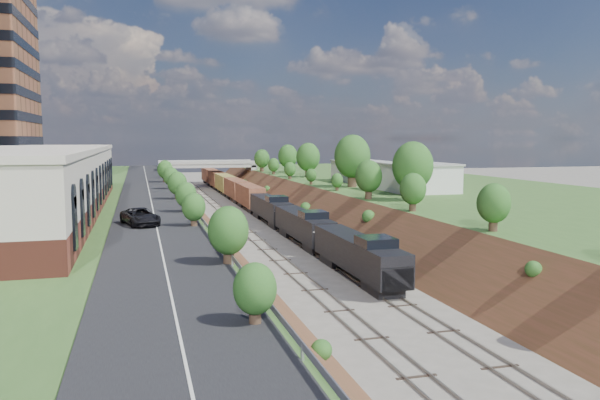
% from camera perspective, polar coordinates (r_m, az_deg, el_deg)
% --- Properties ---
extents(ground, '(400.00, 400.00, 0.00)m').
position_cam_1_polar(ground, '(35.45, 14.82, -15.62)').
color(ground, '#6B665B').
rests_on(ground, ground).
extents(platform_left, '(44.00, 180.00, 5.00)m').
position_cam_1_polar(platform_left, '(90.41, -25.60, -1.22)').
color(platform_left, '#395F27').
rests_on(platform_left, ground).
extents(platform_right, '(44.00, 180.00, 5.00)m').
position_cam_1_polar(platform_right, '(102.00, 13.93, -0.05)').
color(platform_right, '#395F27').
rests_on(platform_right, ground).
extents(embankment_left, '(10.00, 180.00, 10.00)m').
position_cam_1_polar(embankment_left, '(89.49, -11.52, -2.44)').
color(embankment_left, brown).
rests_on(embankment_left, ground).
extents(embankment_right, '(10.00, 180.00, 10.00)m').
position_cam_1_polar(embankment_right, '(93.55, 2.05, -1.96)').
color(embankment_right, brown).
rests_on(embankment_right, ground).
extents(rail_left_track, '(1.58, 180.00, 0.18)m').
position_cam_1_polar(rail_left_track, '(90.42, -6.20, -2.21)').
color(rail_left_track, gray).
rests_on(rail_left_track, ground).
extents(rail_right_track, '(1.58, 180.00, 0.18)m').
position_cam_1_polar(rail_right_track, '(91.38, -2.98, -2.09)').
color(rail_right_track, gray).
rests_on(rail_right_track, ground).
extents(road, '(8.00, 180.00, 0.10)m').
position_cam_1_polar(road, '(88.71, -14.49, 0.71)').
color(road, black).
rests_on(road, platform_left).
extents(guardrail, '(0.10, 171.00, 0.70)m').
position_cam_1_polar(guardrail, '(88.63, -11.84, 1.09)').
color(guardrail, '#99999E').
rests_on(guardrail, platform_left).
extents(commercial_building, '(14.30, 62.30, 7.00)m').
position_cam_1_polar(commercial_building, '(67.42, -24.91, 1.67)').
color(commercial_building, brown).
rests_on(commercial_building, platform_left).
extents(overpass, '(24.50, 8.30, 7.40)m').
position_cam_1_polar(overpass, '(151.51, -9.04, 2.89)').
color(overpass, gray).
rests_on(overpass, ground).
extents(white_building_near, '(9.00, 12.00, 4.00)m').
position_cam_1_polar(white_building_near, '(90.13, 11.22, 2.11)').
color(white_building_near, silver).
rests_on(white_building_near, platform_right).
extents(white_building_far, '(8.00, 10.00, 3.60)m').
position_cam_1_polar(white_building_far, '(110.02, 5.84, 2.77)').
color(white_building_far, silver).
rests_on(white_building_far, platform_right).
extents(tree_right_large, '(5.25, 5.25, 7.61)m').
position_cam_1_polar(tree_right_large, '(76.38, 10.93, 3.22)').
color(tree_right_large, '#473323').
rests_on(tree_right_large, platform_right).
extents(tree_left_crest, '(2.45, 2.45, 3.55)m').
position_cam_1_polar(tree_left_crest, '(48.98, -9.37, -1.00)').
color(tree_left_crest, '#473323').
rests_on(tree_left_crest, platform_left).
extents(freight_train, '(2.96, 135.26, 4.55)m').
position_cam_1_polar(freight_train, '(113.81, -5.52, 0.73)').
color(freight_train, black).
rests_on(freight_train, ground).
extents(suv, '(3.94, 6.03, 1.54)m').
position_cam_1_polar(suv, '(55.20, -15.31, -1.57)').
color(suv, black).
rests_on(suv, road).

